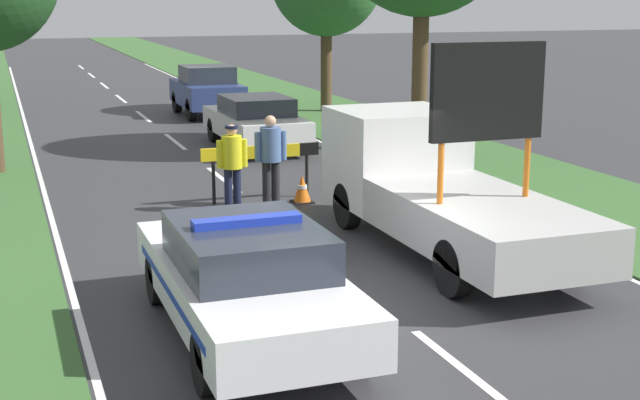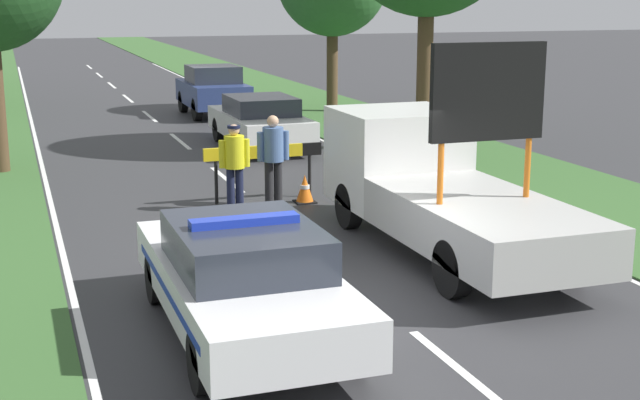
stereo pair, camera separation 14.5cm
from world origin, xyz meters
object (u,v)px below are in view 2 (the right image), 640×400
traffic_cone_centre_front (305,189)px  police_car (243,277)px  police_officer (234,160)px  queued_car_hatch_blue (213,90)px  road_barrier (263,156)px  pedestrian_civilian (273,153)px  traffic_cone_near_police (396,188)px  queued_car_van_white (260,121)px  work_truck (435,185)px

traffic_cone_centre_front → police_car: bearing=-114.3°
police_officer → queued_car_hatch_blue: (2.68, 13.94, -0.12)m
road_barrier → pedestrian_civilian: 0.56m
traffic_cone_near_police → queued_car_van_white: bearing=96.8°
traffic_cone_near_police → queued_car_hatch_blue: 14.24m
work_truck → pedestrian_civilian: work_truck is taller
traffic_cone_centre_front → queued_car_van_white: size_ratio=0.12×
work_truck → road_barrier: (-1.77, 4.16, -0.11)m
traffic_cone_near_police → queued_car_hatch_blue: size_ratio=0.14×
police_officer → traffic_cone_near_police: (3.28, -0.27, -0.74)m
traffic_cone_near_police → queued_car_van_white: size_ratio=0.12×
police_car → pedestrian_civilian: size_ratio=2.73×
work_truck → traffic_cone_near_police: work_truck is taller
work_truck → traffic_cone_centre_front: size_ratio=11.08×
work_truck → traffic_cone_centre_front: 3.90m
road_barrier → police_car: bearing=-100.4°
queued_car_van_white → work_truck: bearing=90.6°
police_officer → queued_car_hatch_blue: size_ratio=0.43×
police_car → traffic_cone_near_police: size_ratio=9.23×
road_barrier → work_truck: bearing=-59.7°
traffic_cone_near_police → road_barrier: bearing=159.3°
work_truck → police_officer: work_truck is taller
police_officer → pedestrian_civilian: size_ratio=0.94×
police_officer → traffic_cone_centre_front: (1.49, 0.21, -0.72)m
police_car → traffic_cone_centre_front: bearing=64.0°
police_officer → queued_car_hatch_blue: 14.20m
police_car → police_officer: size_ratio=2.92×
work_truck → pedestrian_civilian: (-1.72, 3.62, 0.03)m
road_barrier → police_officer: police_officer is taller
queued_car_van_white → queued_car_hatch_blue: size_ratio=1.16×
road_barrier → traffic_cone_centre_front: (0.72, -0.47, -0.64)m
road_barrier → police_officer: 1.03m
work_truck → police_officer: bearing=-55.5°
police_car → traffic_cone_near_police: 7.71m
work_truck → police_officer: 4.30m
police_officer → queued_car_van_white: size_ratio=0.37×
police_car → work_truck: 4.92m
police_officer → traffic_cone_centre_front: size_ratio=2.98×
work_truck → queued_car_hatch_blue: work_truck is taller
traffic_cone_centre_front → pedestrian_civilian: bearing=-174.7°
traffic_cone_centre_front → queued_car_hatch_blue: 13.80m
police_car → traffic_cone_near_police: (4.74, 6.06, -0.47)m
work_truck → queued_car_van_white: (-0.11, 10.38, -0.29)m
police_car → queued_car_hatch_blue: 20.70m
road_barrier → queued_car_hatch_blue: size_ratio=0.63×
traffic_cone_centre_front → queued_car_van_white: (0.93, 6.70, 0.47)m
traffic_cone_near_police → police_car: bearing=-128.0°
traffic_cone_near_police → traffic_cone_centre_front: 1.85m
police_officer → queued_car_van_white: (2.42, 6.90, -0.26)m
pedestrian_civilian → road_barrier: bearing=71.3°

